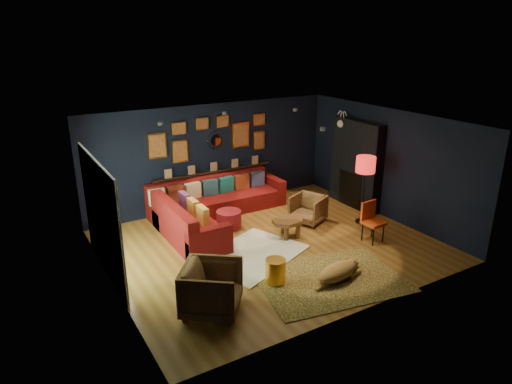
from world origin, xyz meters
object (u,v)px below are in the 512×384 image
dog (338,269)px  gold_stool (276,271)px  sectional (207,209)px  armchair_right (308,208)px  armchair_left (212,286)px  orange_chair (371,218)px  pouf (229,219)px  coffee_table (288,223)px  floor_lamp (365,168)px

dog → gold_stool: bearing=144.5°
sectional → armchair_right: (2.04, -1.21, 0.04)m
gold_stool → dog: 1.13m
armchair_left → orange_chair: (4.05, 0.66, 0.06)m
pouf → dog: bearing=-78.6°
sectional → gold_stool: bearing=-92.0°
coffee_table → gold_stool: bearing=-131.2°
coffee_table → orange_chair: size_ratio=0.96×
floor_lamp → orange_chair: bearing=-122.4°
sectional → gold_stool: size_ratio=7.44×
armchair_right → armchair_left: bearing=-83.5°
armchair_right → orange_chair: 1.58m
floor_lamp → dog: floor_lamp is taller
coffee_table → orange_chair: bearing=-35.4°
pouf → orange_chair: orange_chair is taller
pouf → floor_lamp: bearing=-24.9°
gold_stool → floor_lamp: bearing=21.4°
armchair_left → orange_chair: 4.11m
orange_chair → floor_lamp: (0.52, 0.83, 0.83)m
armchair_right → floor_lamp: 1.59m
sectional → coffee_table: sectional is taller
armchair_left → gold_stool: bearing=-43.3°
armchair_left → armchair_right: 4.10m
armchair_right → gold_stool: size_ratio=1.57×
sectional → dog: (0.91, -3.61, -0.11)m
pouf → dog: (0.62, -3.06, 0.00)m
pouf → gold_stool: bearing=-98.9°
gold_stool → armchair_left: bearing=-170.6°
coffee_table → dog: coffee_table is taller
orange_chair → floor_lamp: floor_lamp is taller
pouf → orange_chair: (2.30, -2.14, 0.30)m
armchair_right → gold_stool: (-2.15, -1.92, -0.13)m
gold_stool → pouf: bearing=81.1°
floor_lamp → dog: 3.03m
pouf → floor_lamp: 3.31m
armchair_left → armchair_right: armchair_left is taller
coffee_table → floor_lamp: 2.20m
dog → sectional: bearing=94.0°
coffee_table → armchair_right: armchair_right is taller
armchair_right → dog: size_ratio=0.56×
sectional → gold_stool: sectional is taller
armchair_left → gold_stool: (1.35, 0.22, -0.23)m
dog → pouf: bearing=91.3°
sectional → orange_chair: 3.74m
armchair_left → sectional: bearing=13.7°
orange_chair → dog: bearing=-154.6°
sectional → coffee_table: (1.16, -1.67, 0.02)m
sectional → orange_chair: orange_chair is taller
sectional → gold_stool: 3.13m
sectional → pouf: 0.63m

